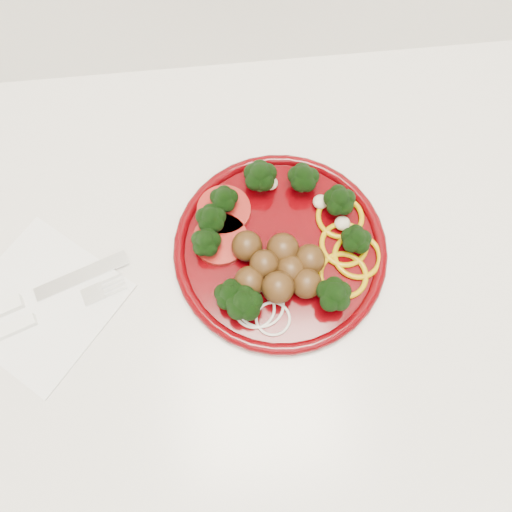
{
  "coord_description": "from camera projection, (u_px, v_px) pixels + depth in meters",
  "views": [
    {
      "loc": [
        -0.16,
        1.5,
        1.47
      ],
      "look_at": [
        -0.14,
        1.7,
        0.92
      ],
      "focal_mm": 35.0,
      "sensor_mm": 36.0,
      "label": 1
    }
  ],
  "objects": [
    {
      "name": "fork",
      "position": [
        21.0,
        325.0,
        0.57
      ],
      "size": [
        0.18,
        0.08,
        0.01
      ],
      "rotation": [
        0.0,
        0.0,
        0.34
      ],
      "color": "white",
      "rests_on": "napkin"
    },
    {
      "name": "napkin",
      "position": [
        41.0,
        303.0,
        0.58
      ],
      "size": [
        0.22,
        0.22,
        0.0
      ],
      "primitive_type": "cube",
      "rotation": [
        0.0,
        0.0,
        0.87
      ],
      "color": "white",
      "rests_on": "counter"
    },
    {
      "name": "knife",
      "position": [
        17.0,
        303.0,
        0.57
      ],
      "size": [
        0.2,
        0.09,
        0.01
      ],
      "rotation": [
        0.0,
        0.0,
        0.34
      ],
      "color": "silver",
      "rests_on": "napkin"
    },
    {
      "name": "counter",
      "position": [
        323.0,
        329.0,
        1.03
      ],
      "size": [
        2.4,
        0.6,
        0.9
      ],
      "color": "silver",
      "rests_on": "ground"
    },
    {
      "name": "plate",
      "position": [
        278.0,
        247.0,
        0.59
      ],
      "size": [
        0.26,
        0.26,
        0.05
      ],
      "rotation": [
        0.0,
        0.0,
        -0.44
      ],
      "color": "#480105",
      "rests_on": "counter"
    }
  ]
}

